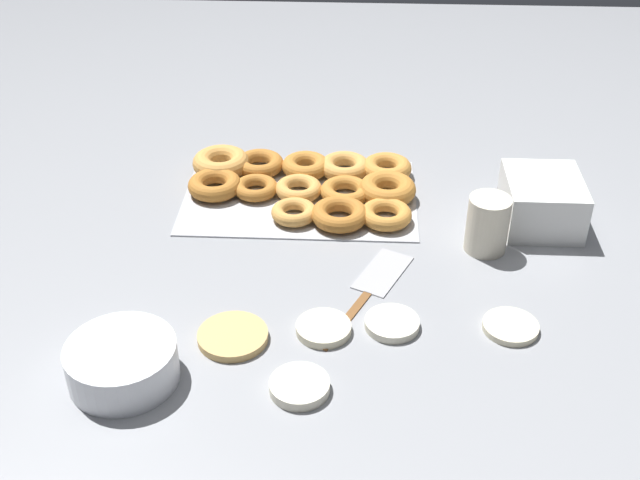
# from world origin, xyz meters

# --- Properties ---
(ground_plane) EXTENTS (3.00, 3.00, 0.00)m
(ground_plane) POSITION_xyz_m (0.00, 0.00, 0.00)
(ground_plane) COLOR gray
(pancake_0) EXTENTS (0.11, 0.11, 0.01)m
(pancake_0) POSITION_xyz_m (0.17, 0.14, 0.01)
(pancake_0) COLOR tan
(pancake_0) RESTS_ON ground_plane
(pancake_1) EXTENTS (0.09, 0.09, 0.01)m
(pancake_1) POSITION_xyz_m (0.03, 0.11, 0.01)
(pancake_1) COLOR beige
(pancake_1) RESTS_ON ground_plane
(pancake_2) EXTENTS (0.08, 0.08, 0.01)m
(pancake_2) POSITION_xyz_m (-0.07, 0.09, 0.01)
(pancake_2) COLOR silver
(pancake_2) RESTS_ON ground_plane
(pancake_3) EXTENTS (0.09, 0.09, 0.01)m
(pancake_3) POSITION_xyz_m (-0.25, 0.09, 0.01)
(pancake_3) COLOR beige
(pancake_3) RESTS_ON ground_plane
(pancake_4) EXTENTS (0.09, 0.09, 0.02)m
(pancake_4) POSITION_xyz_m (0.06, 0.24, 0.01)
(pancake_4) COLOR silver
(pancake_4) RESTS_ON ground_plane
(donut_tray) EXTENTS (0.45, 0.30, 0.04)m
(donut_tray) POSITION_xyz_m (0.09, -0.30, 0.02)
(donut_tray) COLOR #ADAFB5
(donut_tray) RESTS_ON ground_plane
(batter_bowl) EXTENTS (0.16, 0.16, 0.06)m
(batter_bowl) POSITION_xyz_m (0.31, 0.23, 0.03)
(batter_bowl) COLOR white
(batter_bowl) RESTS_ON ground_plane
(container_stack) EXTENTS (0.14, 0.16, 0.09)m
(container_stack) POSITION_xyz_m (-0.35, -0.22, 0.05)
(container_stack) COLOR white
(container_stack) RESTS_ON ground_plane
(paper_cup) EXTENTS (0.07, 0.07, 0.10)m
(paper_cup) POSITION_xyz_m (-0.24, -0.13, 0.05)
(paper_cup) COLOR beige
(paper_cup) RESTS_ON ground_plane
(spatula) EXTENTS (0.16, 0.27, 0.01)m
(spatula) POSITION_xyz_m (-0.05, -0.02, 0.00)
(spatula) COLOR brown
(spatula) RESTS_ON ground_plane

